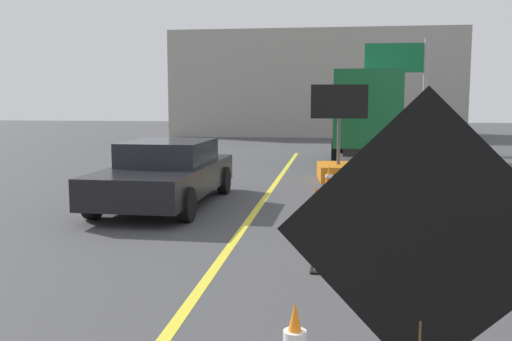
{
  "coord_description": "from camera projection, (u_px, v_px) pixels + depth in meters",
  "views": [
    {
      "loc": [
        1.57,
        -0.35,
        2.26
      ],
      "look_at": [
        0.82,
        5.07,
        1.58
      ],
      "focal_mm": 39.89,
      "sensor_mm": 36.0,
      "label": 1
    }
  ],
  "objects": [
    {
      "name": "lane_center_stripe",
      "position": [
        198.0,
        292.0,
        6.73
      ],
      "size": [
        0.14,
        36.0,
        0.01
      ],
      "primitive_type": "cube",
      "color": "yellow",
      "rests_on": "ground"
    },
    {
      "name": "box_truck",
      "position": [
        367.0,
        113.0,
        21.56
      ],
      "size": [
        2.66,
        7.72,
        3.26
      ],
      "color": "black",
      "rests_on": "ground"
    },
    {
      "name": "far_building_block",
      "position": [
        315.0,
        85.0,
        37.31
      ],
      "size": [
        18.03,
        6.62,
        6.56
      ],
      "primitive_type": "cube",
      "color": "gray",
      "rests_on": "ground"
    },
    {
      "name": "traffic_cone_mid_lane",
      "position": [
        324.0,
        248.0,
        7.52
      ],
      "size": [
        0.36,
        0.36,
        0.64
      ],
      "color": "black",
      "rests_on": "ground"
    },
    {
      "name": "traffic_cone_far_lane",
      "position": [
        316.0,
        203.0,
        10.86
      ],
      "size": [
        0.36,
        0.36,
        0.64
      ],
      "color": "black",
      "rests_on": "ground"
    },
    {
      "name": "roadwork_sign",
      "position": [
        423.0,
        246.0,
        3.09
      ],
      "size": [
        1.62,
        0.27,
        2.33
      ],
      "color": "#593819",
      "rests_on": "ground"
    },
    {
      "name": "arrow_board_trailer",
      "position": [
        338.0,
        163.0,
        16.18
      ],
      "size": [
        1.6,
        1.89,
        2.7
      ],
      "color": "orange",
      "rests_on": "ground"
    },
    {
      "name": "highway_guide_sign",
      "position": [
        407.0,
        74.0,
        25.44
      ],
      "size": [
        2.79,
        0.21,
        5.0
      ],
      "color": "gray",
      "rests_on": "ground"
    },
    {
      "name": "traffic_cone_curbside",
      "position": [
        329.0,
        178.0,
        14.23
      ],
      "size": [
        0.36,
        0.36,
        0.65
      ],
      "color": "black",
      "rests_on": "ground"
    },
    {
      "name": "pickup_car",
      "position": [
        167.0,
        173.0,
        12.33
      ],
      "size": [
        2.16,
        5.01,
        1.38
      ],
      "color": "black",
      "rests_on": "ground"
    }
  ]
}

